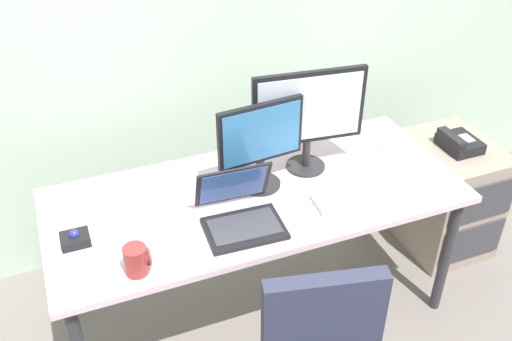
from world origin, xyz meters
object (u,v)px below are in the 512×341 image
Objects in this scene: monitor_main at (309,113)px; laptop at (240,212)px; monitor_side at (261,141)px; coffee_mug at (137,260)px; paper_notepad at (397,153)px; keyboard at (360,196)px; cell_phone at (214,191)px; trackball_mouse at (75,239)px; file_cabinet at (445,195)px; desk_phone at (459,143)px.

monitor_main is 0.54m from laptop.
coffee_mug is at bearing -151.35° from monitor_side.
monitor_main is 2.44× the size of paper_notepad.
coffee_mug is (-0.98, -0.09, 0.04)m from keyboard.
cell_phone is (-0.45, -0.03, -0.28)m from monitor_main.
cell_phone is (0.41, 0.36, -0.05)m from coffee_mug.
file_cabinet is at bearing 4.27° from trackball_mouse.
trackball_mouse is (-1.05, -0.15, -0.26)m from monitor_main.
trackball_mouse is at bearing 172.55° from keyboard.
coffee_mug is 0.55m from cell_phone.
coffee_mug is (-0.62, -0.34, -0.17)m from monitor_side.
monitor_main is at bearing 172.33° from paper_notepad.
file_cabinet is 3.02× the size of paper_notepad.
laptop is at bearing -129.58° from monitor_side.
trackball_mouse reaches higher than file_cabinet.
desk_phone is 1.41× the size of cell_phone.
desk_phone is 0.96× the size of paper_notepad.
file_cabinet is 1.93× the size of laptop.
coffee_mug is at bearing -163.81° from cell_phone.
paper_notepad is 1.46× the size of cell_phone.
laptop reaches higher than coffee_mug.
monitor_main is at bearing 179.73° from file_cabinet.
monitor_main is at bearing -22.30° from cell_phone.
monitor_side reaches higher than desk_phone.
trackball_mouse is at bearing 128.34° from coffee_mug.
keyboard is 0.98m from coffee_mug.
desk_phone is at bearing 5.82° from paper_notepad.
coffee_mug is (-1.72, -0.37, 0.11)m from desk_phone.
monitor_side is (-1.11, -0.05, 0.63)m from file_cabinet.
keyboard is at bearing -34.36° from monitor_side.
monitor_side reaches higher than cell_phone.
monitor_side is at bearing 50.42° from laptop.
desk_phone is at bearing -25.30° from cell_phone.
trackball_mouse is at bearing -175.73° from file_cabinet.
cell_phone is at bearing 98.62° from laptop.
monitor_side is 1.24× the size of laptop.
monitor_side is at bearing -167.78° from monitor_main.
keyboard is (-0.74, -0.28, 0.06)m from desk_phone.
keyboard reaches higher than file_cabinet.
desk_phone is 1.92m from trackball_mouse.
desk_phone is 1.30m from laptop.
trackball_mouse is at bearing -176.20° from desk_phone.
monitor_side is at bearing -177.46° from file_cabinet.
cell_phone is (-0.91, 0.04, -0.00)m from paper_notepad.
paper_notepad reaches higher than cell_phone.
paper_notepad is (0.87, 0.20, -0.05)m from laptop.
monitor_side is 0.84m from trackball_mouse.
monitor_main is (-0.87, 0.00, 0.68)m from file_cabinet.
paper_notepad is (1.51, 0.09, -0.02)m from trackball_mouse.
paper_notepad is (-0.40, -0.04, 0.06)m from desk_phone.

